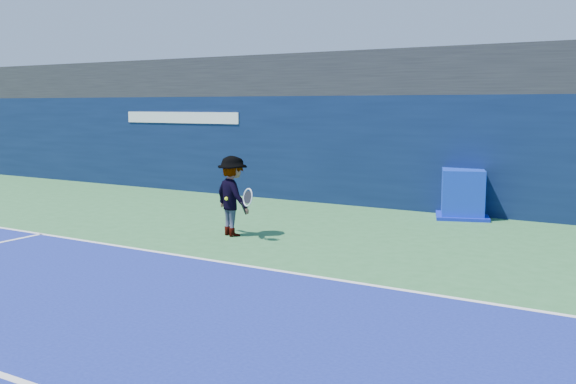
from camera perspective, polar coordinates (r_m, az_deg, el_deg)
name	(u,v)px	position (r m, az deg, el deg)	size (l,w,h in m)	color
ground	(100,311)	(9.14, -16.34, -10.12)	(80.00, 80.00, 0.00)	#32703B
baseline	(231,263)	(11.30, -5.08, -6.34)	(24.00, 0.10, 0.01)	white
stadium_band	(408,74)	(18.54, 10.63, 10.25)	(36.00, 3.00, 1.20)	black
back_wall_assembly	(393,151)	(17.63, 9.31, 3.58)	(36.00, 1.03, 3.00)	#0A1737
equipment_cart	(463,196)	(16.30, 15.26, -0.31)	(1.58, 1.58, 1.19)	#0D2BB9
tennis_player	(233,196)	(13.56, -4.93, -0.36)	(1.37, 1.03, 1.69)	white
tennis_ball	(226,199)	(13.38, -5.51, -0.59)	(0.07, 0.07, 0.07)	#CFF31B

